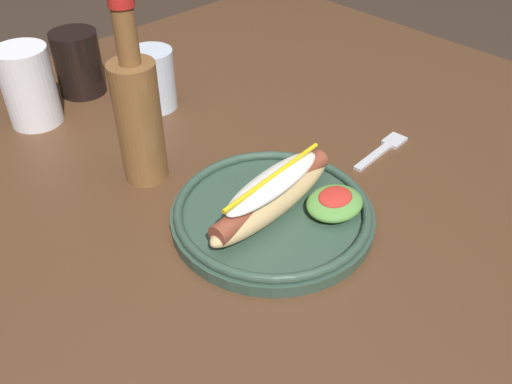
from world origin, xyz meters
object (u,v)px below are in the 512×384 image
Objects in this scene: hot_dog_plate at (276,208)px; water_cup at (153,79)px; glass_bottle at (138,115)px; soda_cup at (78,63)px; fork at (383,149)px; extra_cup at (29,86)px.

hot_dog_plate is 0.35m from water_cup.
hot_dog_plate is at bearing -72.56° from glass_bottle.
water_cup is (0.06, -0.13, -0.00)m from soda_cup.
soda_cup reaches higher than hot_dog_plate.
glass_bottle reaches higher than fork.
soda_cup is 0.43× the size of glass_bottle.
extra_cup reaches higher than soda_cup.
water_cup reaches higher than fork.
glass_bottle is (0.04, -0.24, 0.03)m from extra_cup.
extra_cup is (-0.34, 0.44, 0.06)m from fork.
fork is 1.11× the size of soda_cup.
soda_cup is (-0.23, 0.48, 0.05)m from fork.
glass_bottle is at bearing -80.12° from extra_cup.
hot_dog_plate is 0.22m from glass_bottle.
soda_cup reaches higher than water_cup.
soda_cup is 0.11m from extra_cup.
fork is at bearing -52.61° from extra_cup.
extra_cup reaches higher than fork.
extra_cup is at bearing -160.19° from soda_cup.
hot_dog_plate is at bearing -76.70° from extra_cup.
fork is 0.96× the size of extra_cup.
hot_dog_plate is 0.45m from extra_cup.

